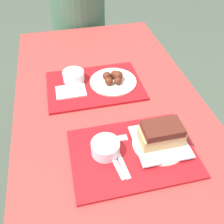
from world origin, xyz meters
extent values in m
plane|color=#424C3D|center=(0.00, 0.00, 0.00)|extent=(12.00, 12.00, 0.00)
cube|color=maroon|center=(0.00, 0.00, 0.71)|extent=(0.85, 1.78, 0.04)
cylinder|color=maroon|center=(-0.36, 0.81, 0.35)|extent=(0.07, 0.07, 0.69)
cylinder|color=maroon|center=(0.36, 0.81, 0.35)|extent=(0.07, 0.07, 0.69)
cube|color=maroon|center=(0.00, 1.11, 0.44)|extent=(0.81, 0.28, 0.04)
cylinder|color=maroon|center=(-0.34, 1.11, 0.21)|extent=(0.06, 0.06, 0.42)
cylinder|color=maroon|center=(0.34, 1.11, 0.21)|extent=(0.06, 0.06, 0.42)
cube|color=#B21419|center=(0.02, -0.21, 0.74)|extent=(0.45, 0.32, 0.01)
cube|color=#B21419|center=(-0.05, 0.23, 0.74)|extent=(0.45, 0.32, 0.01)
cylinder|color=silver|center=(-0.08, -0.19, 0.77)|extent=(0.10, 0.10, 0.05)
cylinder|color=beige|center=(-0.08, -0.19, 0.79)|extent=(0.09, 0.09, 0.01)
cylinder|color=beige|center=(0.13, -0.19, 0.75)|extent=(0.21, 0.21, 0.01)
cube|color=silver|center=(0.13, -0.19, 0.76)|extent=(0.19, 0.19, 0.01)
cube|color=tan|center=(0.13, -0.19, 0.79)|extent=(0.16, 0.09, 0.05)
cube|color=#4C1E14|center=(0.13, -0.19, 0.83)|extent=(0.14, 0.09, 0.03)
cube|color=white|center=(-0.06, -0.23, 0.75)|extent=(0.05, 0.17, 0.00)
cube|color=white|center=(-0.03, -0.23, 0.75)|extent=(0.03, 0.17, 0.00)
cube|color=#A59E93|center=(0.00, -0.14, 0.75)|extent=(0.04, 0.03, 0.01)
cylinder|color=silver|center=(-0.14, 0.28, 0.77)|extent=(0.10, 0.10, 0.05)
cylinder|color=beige|center=(-0.14, 0.28, 0.79)|extent=(0.09, 0.09, 0.01)
cylinder|color=beige|center=(0.05, 0.23, 0.75)|extent=(0.23, 0.23, 0.01)
sphere|color=#562314|center=(0.07, 0.23, 0.78)|extent=(0.05, 0.05, 0.05)
sphere|color=#562314|center=(0.06, 0.25, 0.77)|extent=(0.04, 0.04, 0.04)
sphere|color=#562314|center=(0.02, 0.24, 0.77)|extent=(0.04, 0.04, 0.04)
sphere|color=#562314|center=(0.02, 0.20, 0.77)|extent=(0.04, 0.04, 0.04)
sphere|color=#562314|center=(0.06, 0.20, 0.77)|extent=(0.04, 0.04, 0.04)
cube|color=white|center=(-0.16, 0.19, 0.75)|extent=(0.14, 0.10, 0.01)
cylinder|color=#477051|center=(-0.02, 1.11, 0.70)|extent=(0.39, 0.39, 0.48)
camera|label=1|loc=(-0.18, -0.74, 1.48)|focal=40.00mm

